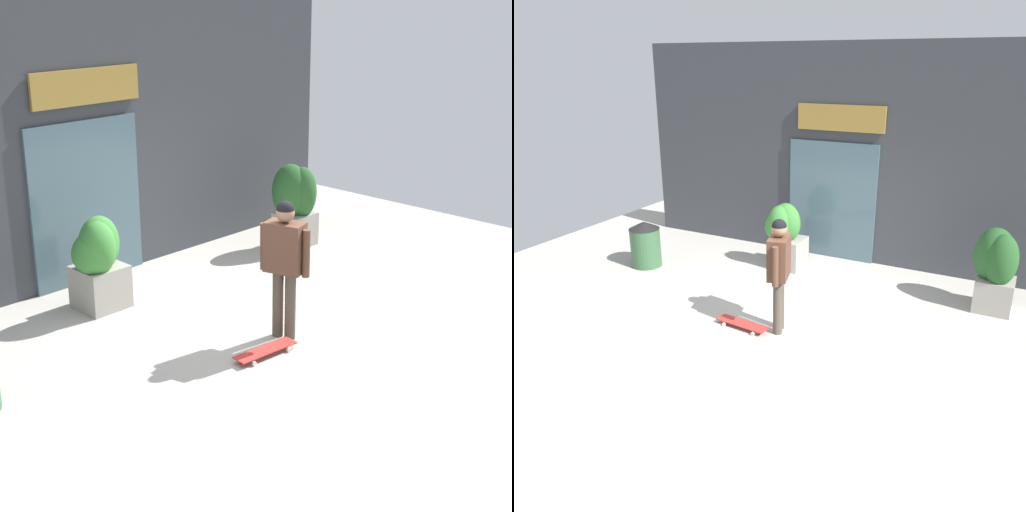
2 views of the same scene
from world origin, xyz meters
The scene contains 6 objects.
ground_plane centered at (0.00, 0.00, 0.00)m, with size 12.00×12.00×0.00m, color #B2ADA3.
building_facade centered at (-0.01, 2.93, 1.97)m, with size 8.81×0.31×3.98m.
skateboarder centered at (0.17, -0.41, 1.02)m, with size 0.37×0.60×1.67m.
skateboard centered at (-0.33, -0.58, 0.06)m, with size 0.82×0.31×0.08m.
planter_box_left centered at (2.79, 1.71, 0.73)m, with size 0.65×0.65×1.32m.
planter_box_right centered at (-0.85, 1.82, 0.68)m, with size 0.71×0.64×1.24m.
Camera 1 is at (-6.07, -5.92, 4.01)m, focal length 54.36 mm.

